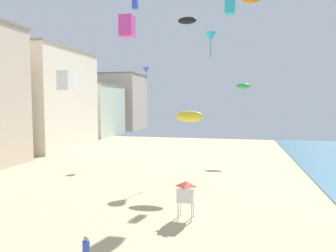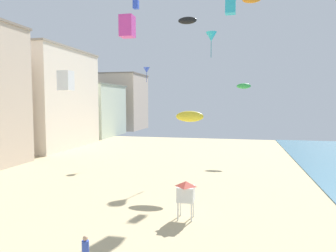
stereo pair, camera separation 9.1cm
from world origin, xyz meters
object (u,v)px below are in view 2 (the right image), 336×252
object	(u,v)px
kite_green_parafoil	(244,86)
kite_magenta_box	(127,26)
kite_yellow_parafoil	(190,116)
kite_blue_box	(136,5)
kite_blue_delta	(147,70)
kite_white_box_2	(66,81)
lifeguard_stand	(186,192)
kite_cyan_box	(230,6)
kite_flyer	(86,251)
kite_cyan_delta	(211,37)
kite_black_parafoil	(187,20)

from	to	relation	value
kite_green_parafoil	kite_magenta_box	size ratio (longest dim) A/B	1.17
kite_yellow_parafoil	kite_blue_box	bearing A→B (deg)	124.67
kite_blue_delta	kite_white_box_2	xyz separation A→B (m)	(-1.85, -18.86, -2.71)
lifeguard_stand	kite_yellow_parafoil	bearing A→B (deg)	98.97
kite_blue_box	kite_blue_delta	bearing A→B (deg)	33.08
kite_cyan_box	kite_blue_delta	world-z (taller)	kite_cyan_box
lifeguard_stand	kite_green_parafoil	xyz separation A→B (m)	(3.98, 26.21, 8.23)
kite_flyer	kite_white_box_2	distance (m)	17.30
kite_white_box_2	kite_cyan_delta	xyz separation A→B (m)	(11.45, 15.51, 6.39)
kite_cyan_delta	kite_magenta_box	distance (m)	17.54
lifeguard_stand	kite_black_parafoil	xyz separation A→B (m)	(-0.92, 5.90, 12.70)
kite_cyan_box	kite_magenta_box	bearing A→B (deg)	-124.51
lifeguard_stand	kite_yellow_parafoil	size ratio (longest dim) A/B	0.98
kite_magenta_box	kite_blue_box	bearing A→B (deg)	106.44
kite_flyer	lifeguard_stand	world-z (taller)	lifeguard_stand
kite_black_parafoil	kite_yellow_parafoil	xyz separation A→B (m)	(-0.18, 2.69, -8.08)
kite_blue_delta	kite_magenta_box	xyz separation A→B (m)	(4.37, -19.95, 1.43)
kite_blue_delta	kite_black_parafoil	xyz separation A→B (m)	(8.92, -17.99, 2.13)
kite_white_box_2	kite_black_parafoil	bearing A→B (deg)	4.61
kite_blue_delta	kite_green_parafoil	size ratio (longest dim) A/B	1.08
kite_flyer	kite_yellow_parafoil	xyz separation A→B (m)	(2.40, 16.01, 5.55)
kite_cyan_box	kite_flyer	bearing A→B (deg)	-104.31
kite_flyer	kite_green_parafoil	size ratio (longest dim) A/B	0.82
kite_blue_box	kite_magenta_box	world-z (taller)	kite_blue_box
kite_yellow_parafoil	kite_white_box_2	bearing A→B (deg)	-161.43
lifeguard_stand	kite_white_box_2	world-z (taller)	kite_white_box_2
kite_green_parafoil	kite_white_box_2	bearing A→B (deg)	-126.49
kite_black_parafoil	kite_green_parafoil	bearing A→B (deg)	76.45
kite_blue_delta	kite_cyan_box	bearing A→B (deg)	-35.63
kite_flyer	kite_white_box_2	xyz separation A→B (m)	(-8.19, 12.45, 8.78)
kite_flyer	kite_yellow_parafoil	bearing A→B (deg)	-14.09
lifeguard_stand	kite_yellow_parafoil	world-z (taller)	kite_yellow_parafoil
lifeguard_stand	kite_cyan_box	distance (m)	22.47
kite_black_parafoil	kite_magenta_box	bearing A→B (deg)	-156.75
kite_flyer	kite_magenta_box	distance (m)	17.33
kite_blue_delta	kite_black_parafoil	size ratio (longest dim) A/B	1.39
kite_blue_box	kite_blue_delta	distance (m)	9.23
kite_green_parafoil	kite_cyan_delta	distance (m)	9.28
lifeguard_stand	kite_yellow_parafoil	distance (m)	9.82
kite_white_box_2	kite_cyan_delta	size ratio (longest dim) A/B	0.54
kite_yellow_parafoil	kite_black_parafoil	bearing A→B (deg)	-86.20
kite_magenta_box	kite_cyan_delta	bearing A→B (deg)	72.50
kite_black_parafoil	kite_flyer	bearing A→B (deg)	-100.94
kite_green_parafoil	kite_blue_box	bearing A→B (deg)	-168.22
kite_green_parafoil	kite_magenta_box	world-z (taller)	kite_magenta_box
kite_blue_delta	kite_cyan_delta	world-z (taller)	kite_cyan_delta
kite_white_box_2	kite_green_parafoil	distance (m)	26.34
kite_black_parafoil	kite_yellow_parafoil	distance (m)	8.52
kite_flyer	kite_green_parafoil	bearing A→B (deg)	-18.10
kite_cyan_box	kite_black_parafoil	bearing A→B (deg)	-108.96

